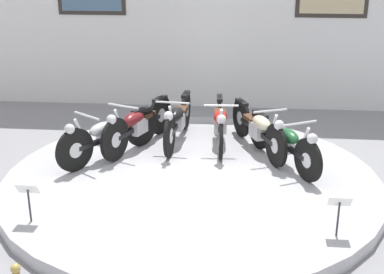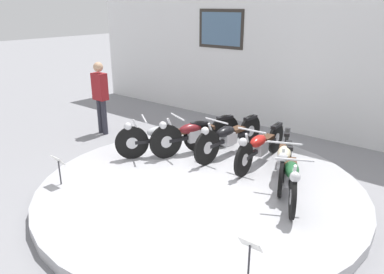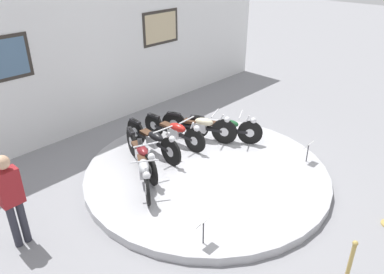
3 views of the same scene
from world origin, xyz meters
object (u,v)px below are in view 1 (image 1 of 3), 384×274
motorcycle_silver (108,134)px  motorcycle_red (220,122)px  motorcycle_cream (259,128)px  motorcycle_black (178,119)px  motorcycle_maroon (138,124)px  motorcycle_green (284,141)px  info_placard_front_centre (339,207)px  info_placard_front_left (28,194)px

motorcycle_silver → motorcycle_red: size_ratio=0.85×
motorcycle_cream → motorcycle_red: bearing=155.0°
motorcycle_black → motorcycle_maroon: bearing=-154.8°
motorcycle_black → motorcycle_green: 1.86m
motorcycle_maroon → info_placard_front_centre: motorcycle_maroon is taller
motorcycle_cream → info_placard_front_centre: bearing=-71.8°
info_placard_front_centre → motorcycle_green: bearing=103.2°
motorcycle_red → info_placard_front_left: size_ratio=3.84×
motorcycle_maroon → motorcycle_red: size_ratio=0.97×
motorcycle_cream → info_placard_front_centre: (0.84, -2.54, -0.02)m
motorcycle_cream → info_placard_front_centre: size_ratio=3.65×
info_placard_front_left → info_placard_front_centre: size_ratio=1.00×
motorcycle_green → motorcycle_red: bearing=140.8°
motorcycle_cream → info_placard_front_centre: motorcycle_cream is taller
motorcycle_green → info_placard_front_left: motorcycle_green is taller
motorcycle_black → info_placard_front_centre: motorcycle_black is taller
motorcycle_green → info_placard_front_centre: 2.08m
motorcycle_green → motorcycle_silver: bearing=179.9°
motorcycle_silver → motorcycle_cream: size_ratio=0.89×
motorcycle_maroon → motorcycle_cream: (1.94, -0.00, -0.01)m
motorcycle_red → motorcycle_cream: motorcycle_cream is taller
motorcycle_maroon → motorcycle_black: motorcycle_maroon is taller
motorcycle_maroon → info_placard_front_centre: bearing=-42.4°
motorcycle_silver → motorcycle_red: 1.86m
info_placard_front_centre → motorcycle_maroon: bearing=137.6°
motorcycle_maroon → info_placard_front_left: 2.67m
motorcycle_red → motorcycle_green: (0.98, -0.80, 0.00)m
motorcycle_black → info_placard_front_left: bearing=-117.2°
motorcycle_black → motorcycle_cream: 1.35m
motorcycle_silver → motorcycle_green: (2.66, -0.00, -0.01)m
motorcycle_black → motorcycle_green: size_ratio=1.14×
info_placard_front_centre → motorcycle_silver: bearing=147.1°
info_placard_front_left → motorcycle_silver: bearing=76.9°
motorcycle_black → motorcycle_red: size_ratio=1.03×
motorcycle_cream → motorcycle_green: size_ratio=1.06×
motorcycle_silver → motorcycle_cream: (2.30, 0.51, 0.00)m
motorcycle_black → motorcycle_cream: bearing=-12.5°
motorcycle_silver → motorcycle_black: motorcycle_black is taller
motorcycle_cream → motorcycle_green: 0.62m
motorcycle_red → motorcycle_cream: bearing=-25.0°
info_placard_front_centre → motorcycle_cream: bearing=108.2°
motorcycle_cream → info_placard_front_centre: 2.67m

